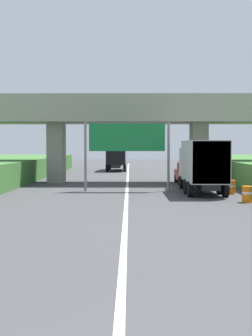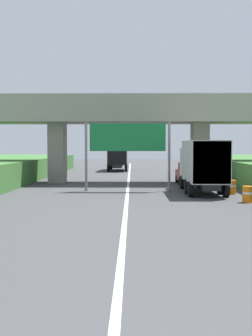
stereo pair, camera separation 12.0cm
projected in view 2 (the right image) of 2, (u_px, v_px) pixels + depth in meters
The scene contains 8 objects.
lane_centre_stripe at pixel (128, 191), 29.98m from camera, with size 0.20×93.69×0.01m, color white.
overpass_bridge at pixel (128, 119), 36.41m from camera, with size 40.00×4.80×7.25m.
overhead_highway_sign at pixel (128, 141), 29.55m from camera, with size 5.88×0.18×4.75m.
truck_white at pixel (202, 164), 28.38m from camera, with size 2.44×7.30×3.44m.
truck_black at pixel (118, 155), 54.33m from camera, with size 2.44×7.30×3.44m.
car_red at pixel (189, 173), 35.36m from camera, with size 1.86×4.10×1.72m.
construction_barrel_3 at pixel (248, 194), 23.67m from camera, with size 0.57×0.57×0.90m.
construction_barrel_4 at pixel (232, 187), 27.81m from camera, with size 0.57×0.57×0.90m.
Camera 2 is at (0.29, -3.02, 3.09)m, focal length 46.22 mm.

